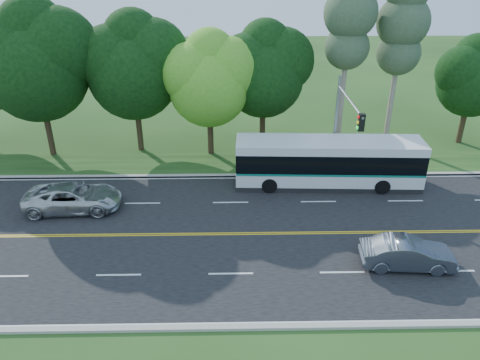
{
  "coord_description": "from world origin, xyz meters",
  "views": [
    {
      "loc": [
        -0.38,
        -21.82,
        14.64
      ],
      "look_at": [
        0.06,
        2.0,
        2.36
      ],
      "focal_mm": 35.0,
      "sensor_mm": 36.0,
      "label": 1
    }
  ],
  "objects_px": {
    "transit_bus": "(328,163)",
    "sedan": "(408,254)",
    "suv": "(73,197)",
    "traffic_signal": "(343,121)"
  },
  "relations": [
    {
      "from": "transit_bus",
      "to": "suv",
      "type": "height_order",
      "value": "transit_bus"
    },
    {
      "from": "transit_bus",
      "to": "suv",
      "type": "distance_m",
      "value": 16.17
    },
    {
      "from": "transit_bus",
      "to": "sedan",
      "type": "height_order",
      "value": "transit_bus"
    },
    {
      "from": "traffic_signal",
      "to": "transit_bus",
      "type": "xyz_separation_m",
      "value": [
        -0.6,
        0.4,
        -3.09
      ]
    },
    {
      "from": "traffic_signal",
      "to": "suv",
      "type": "relative_size",
      "value": 1.23
    },
    {
      "from": "sedan",
      "to": "suv",
      "type": "height_order",
      "value": "suv"
    },
    {
      "from": "sedan",
      "to": "traffic_signal",
      "type": "bearing_deg",
      "value": 15.99
    },
    {
      "from": "transit_bus",
      "to": "suv",
      "type": "xyz_separation_m",
      "value": [
        -15.89,
        -2.89,
        -0.77
      ]
    },
    {
      "from": "sedan",
      "to": "suv",
      "type": "relative_size",
      "value": 0.81
    },
    {
      "from": "transit_bus",
      "to": "traffic_signal",
      "type": "bearing_deg",
      "value": -31.16
    }
  ]
}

